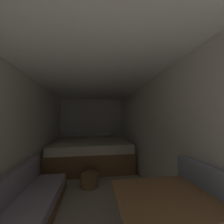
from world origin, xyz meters
name	(u,v)px	position (x,y,z in m)	size (l,w,h in m)	color
ground_plane	(91,195)	(0.00, 2.03, 0.00)	(7.01, 7.01, 0.00)	#B2A893
wall_back	(92,127)	(0.00, 4.56, 1.06)	(2.37, 0.05, 2.12)	silver
wall_left	(22,136)	(-1.16, 2.03, 1.06)	(0.05, 5.01, 2.12)	silver
wall_right	(151,134)	(1.16, 2.03, 1.06)	(0.05, 5.01, 2.12)	silver
ceiling_slab	(92,76)	(0.00, 2.03, 2.14)	(2.37, 5.01, 0.05)	white
bed	(92,152)	(0.00, 3.60, 0.36)	(2.15, 1.79, 0.89)	brown
dinette_table	(164,207)	(0.59, 0.66, 0.63)	(0.77, 0.63, 0.72)	brown
wicker_basket	(89,180)	(-0.03, 2.33, 0.13)	(0.35, 0.35, 0.25)	olive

